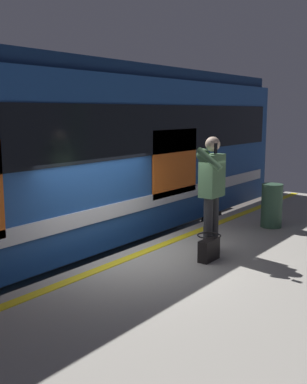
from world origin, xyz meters
The scene contains 9 objects.
ground_plane centered at (0.00, 0.00, 0.00)m, with size 23.90×23.90×0.00m, color #4C4742.
platform centered at (0.00, 2.22, 0.55)m, with size 13.46×4.45×1.11m, color #9E998E.
safety_line centered at (0.00, 0.30, 1.11)m, with size 13.20×0.16×0.01m, color yellow.
track_rail_near centered at (0.00, -1.25, 0.08)m, with size 17.50×0.08×0.16m, color slate.
track_rail_far centered at (0.00, -2.68, 0.08)m, with size 17.50×0.08×0.16m, color slate.
train_carriage centered at (0.14, -1.96, 2.49)m, with size 13.47×2.84×3.91m.
passenger centered at (-0.72, 1.11, 2.15)m, with size 0.57×0.55×1.76m.
handbag centered at (-0.35, 1.30, 1.29)m, with size 0.38×0.35×0.38m.
trash_bin centered at (-2.78, 1.23, 1.51)m, with size 0.39×0.39×0.81m, color #2D4C38.
Camera 1 is at (5.39, 4.55, 3.24)m, focal length 44.17 mm.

